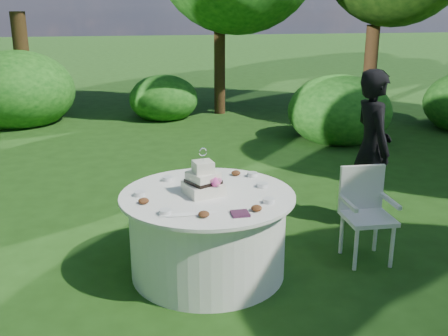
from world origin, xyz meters
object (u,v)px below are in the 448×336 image
Objects in this scene: guest at (372,148)px; chair at (365,207)px; napkins at (240,214)px; cake at (204,182)px; table at (208,233)px.

guest is 0.98m from chair.
napkins is 0.33× the size of cake.
guest is 4.09× the size of cake.
table is at bearing 108.34° from napkins.
cake is at bearing 111.24° from napkins.
chair is at bearing 21.89° from napkins.
guest is 1.11× the size of table.
guest is at bearing 22.23° from cake.
cake is 1.61m from chair.
napkins is 0.16× the size of chair.
table is at bearing 116.65° from guest.
cake is at bearing -179.55° from chair.
guest reaches higher than napkins.
chair is at bearing 0.64° from table.
cake is at bearing 116.21° from guest.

